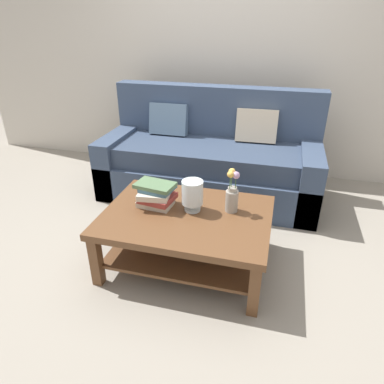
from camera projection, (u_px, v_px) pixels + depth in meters
The scene contains 7 objects.
ground_plane at pixel (188, 236), 2.95m from camera, with size 10.00×10.00×0.00m, color gray.
back_wall at pixel (228, 51), 3.74m from camera, with size 6.40×0.12×2.70m, color beige.
couch at pixel (210, 160), 3.54m from camera, with size 2.16×0.90×1.06m.
coffee_table at pixel (187, 228), 2.49m from camera, with size 1.19×0.87×0.43m.
book_stack_main at pixel (156, 194), 2.51m from camera, with size 0.30×0.25×0.18m.
glass_hurricane_vase at pixel (192, 193), 2.43m from camera, with size 0.15×0.15×0.23m.
flower_pitcher at pixel (232, 195), 2.42m from camera, with size 0.09×0.09×0.33m.
Camera 1 is at (0.66, -2.35, 1.69)m, focal length 32.05 mm.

